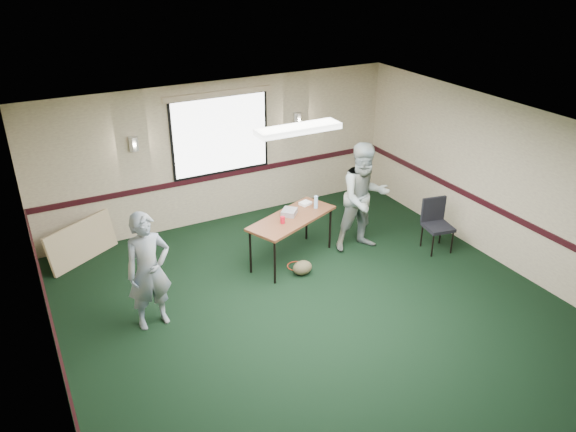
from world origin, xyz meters
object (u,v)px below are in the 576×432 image
projector (289,212)px  person_left (149,271)px  folding_table (292,220)px  conference_chair (436,220)px  person_right (364,198)px

projector → person_left: person_left is taller
folding_table → conference_chair: conference_chair is taller
person_left → person_right: bearing=1.6°
conference_chair → person_left: (-5.00, 0.14, 0.33)m
folding_table → projector: (0.01, 0.10, 0.10)m
person_right → conference_chair: bearing=-20.4°
folding_table → projector: size_ratio=6.55×
folding_table → conference_chair: 2.57m
conference_chair → person_left: person_left is taller
projector → conference_chair: conference_chair is taller
folding_table → person_right: person_right is taller
folding_table → person_left: bearing=171.4°
folding_table → person_left: 2.65m
projector → person_right: (1.29, -0.30, 0.11)m
projector → person_left: (-2.58, -0.76, 0.01)m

